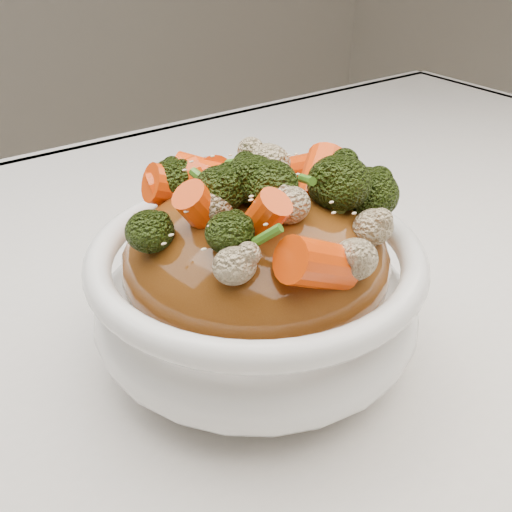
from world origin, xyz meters
TOP-DOWN VIEW (x-y plane):
  - tablecloth at (0.00, 0.00)m, footprint 1.20×0.80m
  - bowl at (-0.06, -0.03)m, footprint 0.26×0.26m
  - sauce_base at (-0.06, -0.03)m, footprint 0.21×0.21m
  - carrots at (-0.06, -0.03)m, footprint 0.21×0.21m
  - broccoli at (-0.06, -0.03)m, footprint 0.21×0.21m
  - cauliflower at (-0.06, -0.03)m, footprint 0.21×0.21m
  - scallions at (-0.06, -0.03)m, footprint 0.16×0.16m
  - sesame_seeds at (-0.06, -0.03)m, footprint 0.19×0.19m

SIDE VIEW (x-z plane):
  - tablecloth at x=0.00m, z-range 0.71..0.75m
  - bowl at x=-0.06m, z-range 0.75..0.83m
  - sauce_base at x=-0.06m, z-range 0.77..0.86m
  - cauliflower at x=-0.06m, z-range 0.86..0.89m
  - broccoli at x=-0.06m, z-range 0.86..0.90m
  - carrots at x=-0.06m, z-range 0.85..0.90m
  - scallions at x=-0.06m, z-range 0.87..0.89m
  - sesame_seeds at x=-0.06m, z-range 0.88..0.88m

